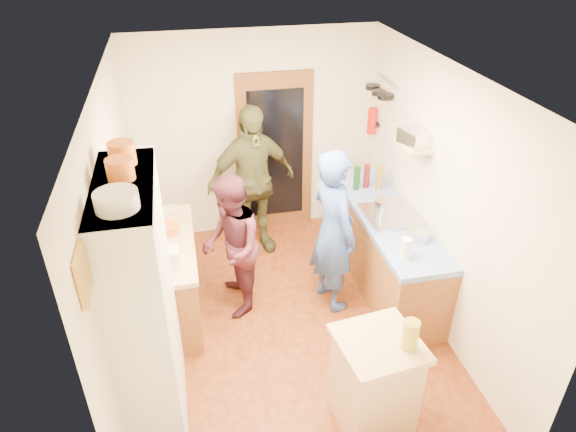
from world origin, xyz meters
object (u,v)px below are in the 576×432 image
object	(u,v)px
right_counter_base	(383,250)
person_left	(234,245)
island_base	(374,385)
person_hob	(337,232)
person_back	(253,182)
hutch_body	(146,312)

from	to	relation	value
right_counter_base	person_left	xyz separation A→B (m)	(-1.69, -0.06, 0.36)
island_base	person_left	xyz separation A→B (m)	(-0.91, 1.73, 0.35)
person_hob	right_counter_base	bearing A→B (deg)	-85.37
right_counter_base	person_hob	world-z (taller)	person_hob
island_base	person_back	xyz separation A→B (m)	(-0.54, 2.77, 0.51)
right_counter_base	island_base	xyz separation A→B (m)	(-0.78, -1.80, 0.01)
hutch_body	person_hob	xyz separation A→B (m)	(1.86, 1.07, -0.20)
right_counter_base	person_back	world-z (taller)	person_back
right_counter_base	hutch_body	bearing A→B (deg)	-152.53
person_hob	person_back	bearing A→B (deg)	14.17
island_base	person_hob	size ratio (longest dim) A/B	0.48
hutch_body	person_back	world-z (taller)	hutch_body
hutch_body	person_hob	bearing A→B (deg)	29.81
hutch_body	right_counter_base	size ratio (longest dim) A/B	1.00
hutch_body	person_hob	distance (m)	2.16
person_left	person_back	xyz separation A→B (m)	(0.37, 1.04, 0.16)
person_left	person_hob	bearing A→B (deg)	81.89
island_base	right_counter_base	bearing A→B (deg)	66.50
island_base	person_left	world-z (taller)	person_left
person_hob	person_left	size ratio (longest dim) A/B	1.15
hutch_body	person_left	xyz separation A→B (m)	(0.81, 1.24, -0.32)
right_counter_base	person_hob	distance (m)	0.83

